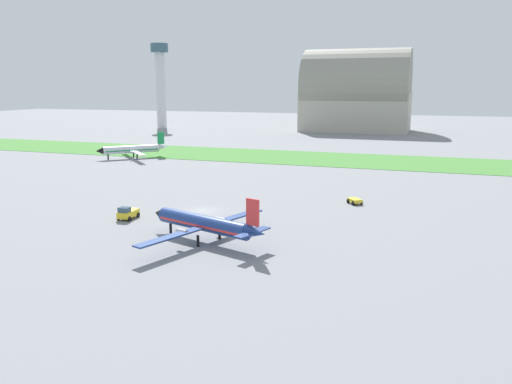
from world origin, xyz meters
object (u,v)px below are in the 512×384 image
baggage_cart_near_gate (355,201)px  airplane_foreground_turboprop (205,223)px  pushback_tug_midfield (128,213)px  airplane_taxiing_turboprop (133,149)px  control_tower (160,79)px

baggage_cart_near_gate → airplane_foreground_turboprop: bearing=-66.4°
airplane_foreground_turboprop → pushback_tug_midfield: bearing=-4.3°
airplane_taxiing_turboprop → baggage_cart_near_gate: airplane_taxiing_turboprop is taller
baggage_cart_near_gate → control_tower: 172.15m
airplane_taxiing_turboprop → pushback_tug_midfield: 67.21m
pushback_tug_midfield → control_tower: control_tower is taller
airplane_foreground_turboprop → control_tower: (-95.71, 158.06, 20.22)m
pushback_tug_midfield → baggage_cart_near_gate: bearing=122.2°
pushback_tug_midfield → airplane_taxiing_turboprop: bearing=-150.9°
pushback_tug_midfield → control_tower: (-80.08, 151.51, 21.70)m
pushback_tug_midfield → control_tower: size_ratio=0.10×
airplane_taxiing_turboprop → pushback_tug_midfield: (35.54, -57.03, -1.60)m
airplane_foreground_turboprop → control_tower: size_ratio=0.55×
airplane_foreground_turboprop → airplane_taxiing_turboprop: airplane_taxiing_turboprop is taller
airplane_taxiing_turboprop → control_tower: 106.38m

